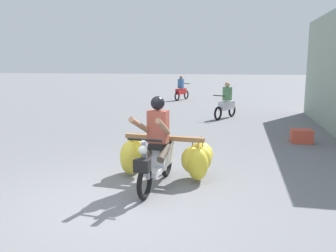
{
  "coord_description": "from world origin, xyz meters",
  "views": [
    {
      "loc": [
        1.74,
        -4.82,
        2.14
      ],
      "look_at": [
        0.38,
        1.89,
        0.9
      ],
      "focal_mm": 37.64,
      "sensor_mm": 36.0,
      "label": 1
    }
  ],
  "objects_px": {
    "motorbike_main_loaded": "(163,154)",
    "motorbike_distant_ahead_left": "(181,90)",
    "motorbike_distant_ahead_right": "(226,104)",
    "produce_crate": "(302,136)"
  },
  "relations": [
    {
      "from": "motorbike_main_loaded",
      "to": "motorbike_distant_ahead_left",
      "type": "bearing_deg",
      "value": 97.97
    },
    {
      "from": "motorbike_main_loaded",
      "to": "motorbike_distant_ahead_right",
      "type": "height_order",
      "value": "motorbike_main_loaded"
    },
    {
      "from": "motorbike_distant_ahead_left",
      "to": "produce_crate",
      "type": "bearing_deg",
      "value": -63.9
    },
    {
      "from": "produce_crate",
      "to": "motorbike_distant_ahead_left",
      "type": "bearing_deg",
      "value": 116.1
    },
    {
      "from": "motorbike_distant_ahead_right",
      "to": "produce_crate",
      "type": "bearing_deg",
      "value": -60.76
    },
    {
      "from": "motorbike_main_loaded",
      "to": "motorbike_distant_ahead_left",
      "type": "distance_m",
      "value": 14.0
    },
    {
      "from": "motorbike_distant_ahead_left",
      "to": "motorbike_distant_ahead_right",
      "type": "bearing_deg",
      "value": -65.93
    },
    {
      "from": "motorbike_distant_ahead_left",
      "to": "produce_crate",
      "type": "distance_m",
      "value": 11.29
    },
    {
      "from": "motorbike_main_loaded",
      "to": "produce_crate",
      "type": "relative_size",
      "value": 3.35
    },
    {
      "from": "motorbike_main_loaded",
      "to": "motorbike_distant_ahead_right",
      "type": "distance_m",
      "value": 7.64
    }
  ]
}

